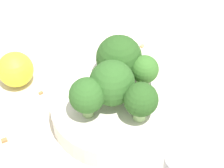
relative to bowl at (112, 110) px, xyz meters
The scene contains 11 objects.
ground_plane 0.02m from the bowl, ahead, with size 3.00×3.00×0.00m, color beige.
bowl is the anchor object (origin of this frame).
broccoli_floret_0 0.05m from the bowl, 59.94° to the left, with size 0.06×0.06×0.06m.
broccoli_floret_1 0.06m from the bowl, 114.70° to the left, with size 0.04×0.04×0.06m.
broccoli_floret_2 0.06m from the bowl, 136.81° to the right, with size 0.04×0.04×0.05m.
broccoli_floret_3 0.07m from the bowl, 21.17° to the right, with size 0.06×0.06×0.07m.
broccoli_floret_4 0.07m from the bowl, 68.12° to the right, with size 0.04×0.04×0.05m.
lemon_wedge 0.15m from the bowl, 54.29° to the left, with size 0.05×0.05×0.05m, color yellow.
almond_crumb_2 0.11m from the bowl, 56.90° to the left, with size 0.01×0.00×0.01m, color olive.
almond_crumb_3 0.15m from the bowl, 27.70° to the right, with size 0.01×0.00×0.01m, color tan.
almond_crumb_4 0.14m from the bowl, 95.94° to the left, with size 0.01×0.01×0.01m, color olive.
Camera 1 is at (-0.30, 0.05, 0.39)m, focal length 60.00 mm.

